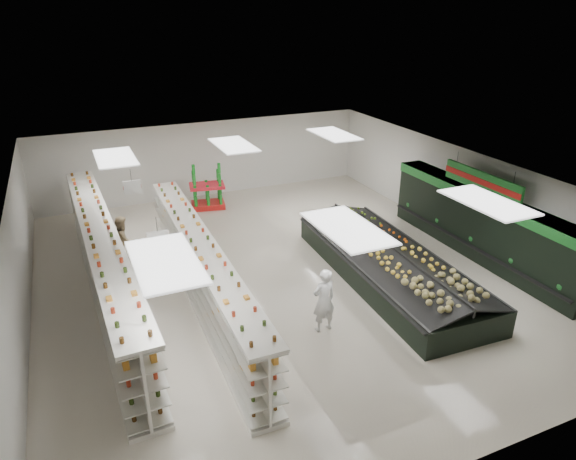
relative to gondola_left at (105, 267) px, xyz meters
name	(u,v)px	position (x,y,z in m)	size (l,w,h in m)	color
floor	(278,274)	(4.94, -0.80, -0.94)	(16.00, 16.00, 0.00)	beige
ceiling	(277,176)	(4.94, -0.80, 2.26)	(14.00, 16.00, 0.02)	white
wall_back	(206,159)	(4.94, 7.20, 0.66)	(14.00, 0.02, 3.20)	white
wall_front	(463,401)	(4.94, -8.80, 0.66)	(14.00, 0.02, 3.20)	white
wall_left	(17,272)	(-2.06, -0.80, 0.66)	(0.02, 16.00, 3.20)	white
wall_right	(463,195)	(11.94, -0.80, 0.66)	(0.02, 16.00, 3.20)	white
produce_wall_case	(482,222)	(11.47, -2.30, 0.31)	(0.93, 8.00, 2.20)	black
aisle_sign_near	(158,239)	(1.14, -2.80, 1.82)	(0.52, 0.06, 0.75)	white
aisle_sign_far	(132,187)	(1.14, 1.20, 1.82)	(0.52, 0.06, 0.75)	white
hortifruti_banner	(482,181)	(11.19, -2.30, 1.72)	(0.12, 3.20, 0.95)	#217C2D
gondola_left	(105,267)	(0.00, 0.00, 0.00)	(1.24, 11.77, 2.04)	white
gondola_center	(202,273)	(2.43, -1.33, -0.09)	(1.01, 10.67, 1.85)	white
produce_island	(389,263)	(7.91, -2.39, -0.42)	(3.08, 7.68, 1.13)	black
soda_endcap	(207,188)	(4.52, 5.66, -0.07)	(1.54, 1.18, 1.78)	red
shopper_main	(324,300)	(4.85, -3.98, -0.06)	(0.63, 0.42, 1.74)	silver
shopper_background	(123,240)	(0.74, 1.96, -0.14)	(0.78, 0.48, 1.60)	#9B7F5F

